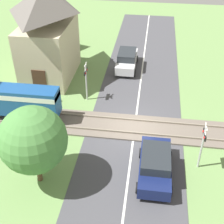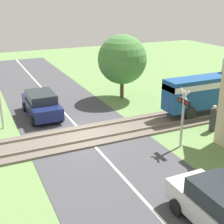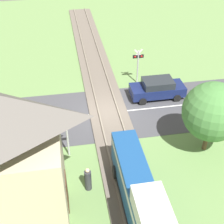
{
  "view_description": "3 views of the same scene",
  "coord_description": "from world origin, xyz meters",
  "views": [
    {
      "loc": [
        -16.81,
        -0.78,
        13.21
      ],
      "look_at": [
        0.0,
        1.57,
        1.2
      ],
      "focal_mm": 50.0,
      "sensor_mm": 36.0,
      "label": 1
    },
    {
      "loc": [
        14.63,
        -5.22,
        7.23
      ],
      "look_at": [
        0.0,
        1.57,
        1.2
      ],
      "focal_mm": 50.0,
      "sensor_mm": 36.0,
      "label": 2
    },
    {
      "loc": [
        2.96,
        18.38,
        13.58
      ],
      "look_at": [
        0.0,
        1.57,
        1.2
      ],
      "focal_mm": 50.0,
      "sensor_mm": 36.0,
      "label": 3
    }
  ],
  "objects": [
    {
      "name": "track_bed",
      "position": [
        0.0,
        0.0,
        0.07
      ],
      "size": [
        2.8,
        48.0,
        0.24
      ],
      "color": "#665B51",
      "rests_on": "ground_plane"
    },
    {
      "name": "road_surface",
      "position": [
        0.0,
        0.0,
        0.01
      ],
      "size": [
        48.0,
        6.4,
        0.02
      ],
      "color": "#424247",
      "rests_on": "ground_plane"
    },
    {
      "name": "crossing_signal_west_approach",
      "position": [
        -3.13,
        -3.96,
        1.97
      ],
      "size": [
        0.9,
        0.18,
        3.07
      ],
      "color": "#B7B7B7",
      "rests_on": "ground_plane"
    },
    {
      "name": "crossing_signal_east_approach",
      "position": [
        3.13,
        3.96,
        1.97
      ],
      "size": [
        0.9,
        0.18,
        3.07
      ],
      "color": "#B7B7B7",
      "rests_on": "ground_plane"
    },
    {
      "name": "tree_roadside_hedge",
      "position": [
        -5.38,
        4.88,
        2.91
      ],
      "size": [
        3.57,
        3.57,
        4.7
      ],
      "color": "brown",
      "rests_on": "ground_plane"
    },
    {
      "name": "car_near_crossing",
      "position": [
        -4.13,
        -1.44,
        0.82
      ],
      "size": [
        4.21,
        1.91,
        1.57
      ],
      "color": "#141E4C",
      "rests_on": "ground_plane"
    },
    {
      "name": "ground_plane",
      "position": [
        0.0,
        0.0,
        0.0
      ],
      "size": [
        60.0,
        60.0,
        0.0
      ],
      "primitive_type": "plane",
      "color": "#66894C"
    },
    {
      "name": "pedestrian_by_station",
      "position": [
        2.25,
        6.82,
        0.7
      ],
      "size": [
        0.38,
        0.38,
        1.54
      ],
      "color": "#333338",
      "rests_on": "ground_plane"
    }
  ]
}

